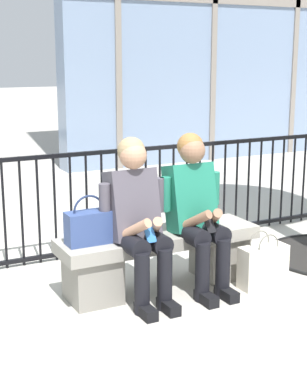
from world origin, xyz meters
The scene contains 7 objects.
ground_plane centered at (0.00, 0.00, 0.00)m, with size 60.00×60.00×0.00m, color #B2ADA3.
stone_bench centered at (0.00, 0.00, 0.27)m, with size 1.60×0.44×0.45m.
seated_person_with_phone centered at (-0.25, -0.13, 0.65)m, with size 0.52×0.66×1.21m.
seated_person_companion centered at (0.25, -0.13, 0.65)m, with size 0.52×0.66×1.21m.
handbag_on_bench centered at (-0.58, -0.01, 0.58)m, with size 0.34×0.16×0.36m.
shopping_bag centered at (0.73, -0.36, 0.17)m, with size 0.39×0.16×0.45m.
plaza_railing centered at (0.00, 0.98, 0.49)m, with size 9.37×0.04×0.96m.
Camera 1 is at (-2.04, -3.84, 1.78)m, focal length 54.92 mm.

